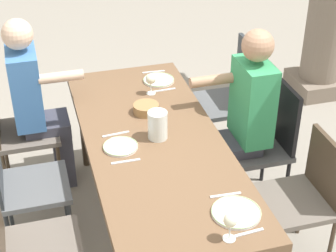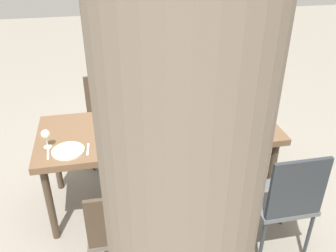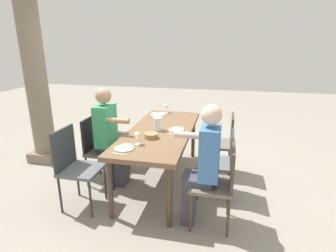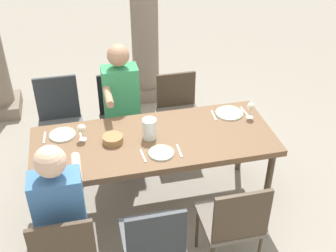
{
  "view_description": "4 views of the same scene",
  "coord_description": "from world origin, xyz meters",
  "px_view_note": "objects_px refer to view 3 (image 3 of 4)",
  "views": [
    {
      "loc": [
        2.71,
        -0.68,
        2.64
      ],
      "look_at": [
        0.07,
        0.07,
        0.91
      ],
      "focal_mm": 58.93,
      "sensor_mm": 36.0,
      "label": 1
    },
    {
      "loc": [
        0.45,
        2.66,
        2.32
      ],
      "look_at": [
        -0.06,
        0.08,
        0.83
      ],
      "focal_mm": 38.44,
      "sensor_mm": 36.0,
      "label": 2
    },
    {
      "loc": [
        -3.35,
        -0.86,
        1.9
      ],
      "look_at": [
        0.12,
        -0.08,
        0.79
      ],
      "focal_mm": 28.76,
      "sensor_mm": 36.0,
      "label": 3
    },
    {
      "loc": [
        -0.55,
        -2.9,
        2.89
      ],
      "look_at": [
        0.14,
        0.09,
        0.82
      ],
      "focal_mm": 45.81,
      "sensor_mm": 36.0,
      "label": 4
    }
  ],
  "objects_px": {
    "dining_table": "(161,134)",
    "chair_mid_south": "(221,159)",
    "plate_0": "(124,148)",
    "plate_2": "(158,114)",
    "stone_column_centre": "(34,68)",
    "chair_east_north": "(117,133)",
    "chair_east_south": "(223,140)",
    "chair_west_north": "(75,163)",
    "wine_glass_2": "(166,106)",
    "bread_basket": "(151,136)",
    "chair_mid_north": "(99,146)",
    "plate_1": "(176,130)",
    "diner_woman_green": "(203,162)",
    "water_pitcher": "(158,125)",
    "diner_man_white": "(110,134)",
    "chair_west_south": "(219,180)",
    "wine_glass_0": "(137,135)"
  },
  "relations": [
    {
      "from": "chair_west_north",
      "to": "chair_east_north",
      "type": "relative_size",
      "value": 1.12
    },
    {
      "from": "diner_woman_green",
      "to": "stone_column_centre",
      "type": "relative_size",
      "value": 0.43
    },
    {
      "from": "plate_0",
      "to": "bread_basket",
      "type": "height_order",
      "value": "bread_basket"
    },
    {
      "from": "stone_column_centre",
      "to": "wine_glass_2",
      "type": "height_order",
      "value": "stone_column_centre"
    },
    {
      "from": "plate_2",
      "to": "chair_west_north",
      "type": "bearing_deg",
      "value": 158.67
    },
    {
      "from": "chair_west_north",
      "to": "bread_basket",
      "type": "bearing_deg",
      "value": -60.8
    },
    {
      "from": "chair_east_north",
      "to": "wine_glass_0",
      "type": "xyz_separation_m",
      "value": [
        -1.02,
        -0.7,
        0.37
      ]
    },
    {
      "from": "plate_1",
      "to": "water_pitcher",
      "type": "xyz_separation_m",
      "value": [
        -0.05,
        0.24,
        0.07
      ]
    },
    {
      "from": "diner_man_white",
      "to": "water_pitcher",
      "type": "distance_m",
      "value": 0.66
    },
    {
      "from": "dining_table",
      "to": "stone_column_centre",
      "type": "bearing_deg",
      "value": 81.57
    },
    {
      "from": "diner_man_white",
      "to": "plate_2",
      "type": "distance_m",
      "value": 1.03
    },
    {
      "from": "chair_mid_north",
      "to": "chair_mid_south",
      "type": "relative_size",
      "value": 1.09
    },
    {
      "from": "diner_woman_green",
      "to": "wine_glass_0",
      "type": "relative_size",
      "value": 8.79
    },
    {
      "from": "diner_man_white",
      "to": "wine_glass_2",
      "type": "bearing_deg",
      "value": -25.43
    },
    {
      "from": "chair_mid_north",
      "to": "water_pitcher",
      "type": "relative_size",
      "value": 5.18
    },
    {
      "from": "dining_table",
      "to": "chair_mid_north",
      "type": "distance_m",
      "value": 0.87
    },
    {
      "from": "plate_2",
      "to": "stone_column_centre",
      "type": "bearing_deg",
      "value": 103.66
    },
    {
      "from": "plate_0",
      "to": "plate_2",
      "type": "xyz_separation_m",
      "value": [
        1.51,
        0.01,
        -0.0
      ]
    },
    {
      "from": "wine_glass_2",
      "to": "bread_basket",
      "type": "bearing_deg",
      "value": -175.46
    },
    {
      "from": "chair_west_north",
      "to": "chair_east_north",
      "type": "bearing_deg",
      "value": -0.43
    },
    {
      "from": "wine_glass_2",
      "to": "plate_2",
      "type": "bearing_deg",
      "value": 148.12
    },
    {
      "from": "dining_table",
      "to": "diner_man_white",
      "type": "distance_m",
      "value": 0.68
    },
    {
      "from": "chair_east_south",
      "to": "plate_0",
      "type": "bearing_deg",
      "value": 138.23
    },
    {
      "from": "chair_mid_north",
      "to": "diner_woman_green",
      "type": "xyz_separation_m",
      "value": [
        -0.61,
        -1.49,
        0.18
      ]
    },
    {
      "from": "bread_basket",
      "to": "dining_table",
      "type": "bearing_deg",
      "value": -5.17
    },
    {
      "from": "chair_west_north",
      "to": "diner_woman_green",
      "type": "distance_m",
      "value": 1.5
    },
    {
      "from": "chair_mid_north",
      "to": "wine_glass_0",
      "type": "relative_size",
      "value": 6.14
    },
    {
      "from": "dining_table",
      "to": "chair_mid_south",
      "type": "relative_size",
      "value": 2.41
    },
    {
      "from": "chair_mid_north",
      "to": "plate_1",
      "type": "bearing_deg",
      "value": -79.41
    },
    {
      "from": "chair_west_south",
      "to": "water_pitcher",
      "type": "xyz_separation_m",
      "value": [
        0.76,
        0.86,
        0.32
      ]
    },
    {
      "from": "chair_mid_north",
      "to": "plate_0",
      "type": "distance_m",
      "value": 0.87
    },
    {
      "from": "plate_0",
      "to": "dining_table",
      "type": "bearing_deg",
      "value": -16.62
    },
    {
      "from": "wine_glass_2",
      "to": "plate_1",
      "type": "bearing_deg",
      "value": -158.96
    },
    {
      "from": "diner_woman_green",
      "to": "stone_column_centre",
      "type": "xyz_separation_m",
      "value": [
        1.1,
        2.73,
        0.8
      ]
    },
    {
      "from": "diner_woman_green",
      "to": "diner_man_white",
      "type": "distance_m",
      "value": 1.44
    },
    {
      "from": "bread_basket",
      "to": "chair_east_north",
      "type": "bearing_deg",
      "value": 45.88
    },
    {
      "from": "stone_column_centre",
      "to": "chair_east_north",
      "type": "bearing_deg",
      "value": -84.5
    },
    {
      "from": "plate_0",
      "to": "wine_glass_2",
      "type": "height_order",
      "value": "wine_glass_2"
    },
    {
      "from": "chair_east_north",
      "to": "chair_east_south",
      "type": "xyz_separation_m",
      "value": [
        0.0,
        -1.66,
        0.02
      ]
    },
    {
      "from": "water_pitcher",
      "to": "dining_table",
      "type": "bearing_deg",
      "value": -40.81
    },
    {
      "from": "wine_glass_0",
      "to": "plate_2",
      "type": "height_order",
      "value": "wine_glass_0"
    },
    {
      "from": "diner_man_white",
      "to": "plate_2",
      "type": "bearing_deg",
      "value": -24.25
    },
    {
      "from": "chair_east_south",
      "to": "plate_2",
      "type": "distance_m",
      "value": 1.14
    },
    {
      "from": "chair_west_south",
      "to": "plate_0",
      "type": "xyz_separation_m",
      "value": [
        0.04,
        1.06,
        0.25
      ]
    },
    {
      "from": "chair_west_north",
      "to": "chair_east_south",
      "type": "relative_size",
      "value": 1.06
    },
    {
      "from": "plate_2",
      "to": "bread_basket",
      "type": "relative_size",
      "value": 1.5
    },
    {
      "from": "chair_east_north",
      "to": "diner_woman_green",
      "type": "relative_size",
      "value": 0.65
    },
    {
      "from": "chair_east_north",
      "to": "wine_glass_2",
      "type": "relative_size",
      "value": 5.62
    },
    {
      "from": "chair_west_south",
      "to": "wine_glass_0",
      "type": "xyz_separation_m",
      "value": [
        0.21,
        0.96,
        0.35
      ]
    },
    {
      "from": "plate_1",
      "to": "chair_east_north",
      "type": "bearing_deg",
      "value": 68.44
    }
  ]
}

